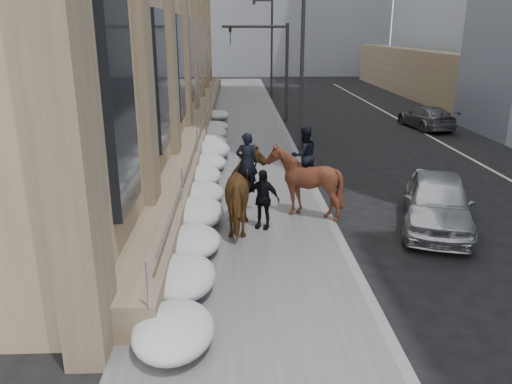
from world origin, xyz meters
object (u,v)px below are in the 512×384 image
(mounted_horse_right, at_px, (304,179))
(car_silver, at_px, (438,201))
(mounted_horse_left, at_px, (247,189))
(car_grey, at_px, (426,117))
(pedestrian, at_px, (262,199))

(mounted_horse_right, distance_m, car_silver, 3.99)
(mounted_horse_left, distance_m, car_silver, 5.64)
(car_silver, distance_m, car_grey, 16.37)
(mounted_horse_right, relative_size, car_silver, 0.58)
(pedestrian, bearing_deg, car_silver, 23.38)
(mounted_horse_left, relative_size, pedestrian, 1.59)
(mounted_horse_left, relative_size, car_grey, 0.60)
(car_silver, bearing_deg, mounted_horse_left, -159.62)
(mounted_horse_left, distance_m, pedestrian, 0.54)
(mounted_horse_right, height_order, car_silver, mounted_horse_right)
(mounted_horse_left, height_order, pedestrian, mounted_horse_left)
(mounted_horse_left, bearing_deg, pedestrian, -179.66)
(pedestrian, relative_size, car_silver, 0.37)
(pedestrian, height_order, car_grey, pedestrian)
(mounted_horse_right, bearing_deg, car_silver, 146.16)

